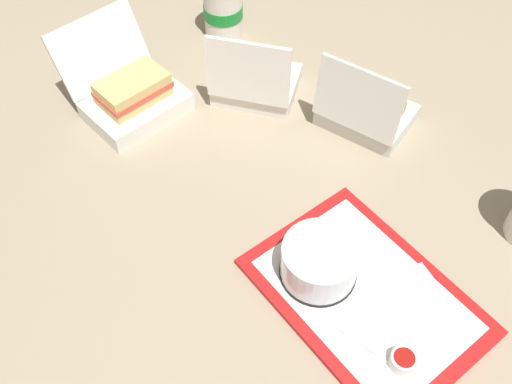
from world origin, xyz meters
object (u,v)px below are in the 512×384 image
object	(u,v)px
ketchup_cup	(403,360)
clamshell_hotdog_front	(256,80)
cake_container	(319,262)
food_tray	(365,296)
clamshell_sandwich_left	(131,94)
soda_cup_back	(223,7)
plastic_fork	(372,348)
clamshell_hotdog_corner	(366,109)

from	to	relation	value
ketchup_cup	clamshell_hotdog_front	distance (m)	0.65
cake_container	food_tray	bearing A→B (deg)	-159.29
food_tray	cake_container	distance (m)	0.09
ketchup_cup	clamshell_sandwich_left	world-z (taller)	clamshell_sandwich_left
food_tray	cake_container	bearing A→B (deg)	20.71
cake_container	soda_cup_back	xyz separation A→B (m)	(0.63, -0.32, 0.03)
plastic_fork	clamshell_hotdog_front	distance (m)	0.62
soda_cup_back	cake_container	bearing A→B (deg)	152.96
ketchup_cup	clamshell_hotdog_corner	distance (m)	0.53
clamshell_hotdog_corner	soda_cup_back	distance (m)	0.44
plastic_fork	soda_cup_back	xyz separation A→B (m)	(0.78, -0.35, 0.06)
food_tray	plastic_fork	world-z (taller)	plastic_fork
clamshell_sandwich_left	soda_cup_back	xyz separation A→B (m)	(0.08, -0.32, 0.03)
clamshell_hotdog_front	clamshell_sandwich_left	distance (m)	0.26
ketchup_cup	plastic_fork	world-z (taller)	ketchup_cup
cake_container	clamshell_hotdog_front	xyz separation A→B (m)	(0.41, -0.23, -0.01)
cake_container	plastic_fork	bearing A→B (deg)	167.02
ketchup_cup	clamshell_hotdog_corner	world-z (taller)	clamshell_hotdog_corner
food_tray	clamshell_hotdog_front	bearing A→B (deg)	-22.12
plastic_fork	clamshell_sandwich_left	size ratio (longest dim) A/B	0.51
clamshell_hotdog_corner	soda_cup_back	world-z (taller)	soda_cup_back
cake_container	ketchup_cup	size ratio (longest dim) A/B	3.24
ketchup_cup	plastic_fork	size ratio (longest dim) A/B	0.36
ketchup_cup	cake_container	bearing A→B (deg)	-5.66
clamshell_sandwich_left	clamshell_hotdog_corner	distance (m)	0.49
cake_container	plastic_fork	size ratio (longest dim) A/B	1.18
ketchup_cup	soda_cup_back	xyz separation A→B (m)	(0.82, -0.34, 0.05)
cake_container	plastic_fork	world-z (taller)	cake_container
ketchup_cup	plastic_fork	distance (m)	0.05
cake_container	ketchup_cup	xyz separation A→B (m)	(-0.19, 0.02, -0.02)
food_tray	soda_cup_back	size ratio (longest dim) A/B	1.87
soda_cup_back	food_tray	bearing A→B (deg)	157.71
cake_container	soda_cup_back	distance (m)	0.70
clamshell_hotdog_front	clamshell_sandwich_left	xyz separation A→B (m)	(0.14, 0.23, 0.00)
clamshell_sandwich_left	clamshell_hotdog_corner	xyz separation A→B (m)	(-0.35, -0.33, -0.00)
clamshell_hotdog_corner	food_tray	bearing A→B (deg)	131.69
clamshell_sandwich_left	soda_cup_back	world-z (taller)	soda_cup_back
clamshell_sandwich_left	soda_cup_back	distance (m)	0.33
food_tray	clamshell_hotdog_corner	world-z (taller)	clamshell_hotdog_corner
cake_container	clamshell_sandwich_left	bearing A→B (deg)	-0.36
plastic_fork	clamshell_hotdog_corner	size ratio (longest dim) A/B	0.53
cake_container	clamshell_hotdog_corner	bearing A→B (deg)	-60.21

